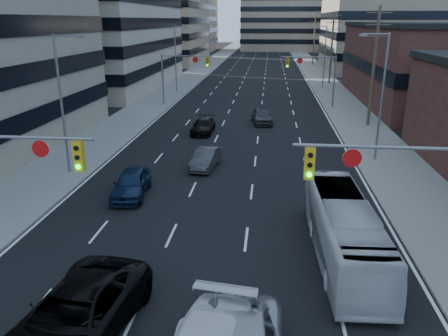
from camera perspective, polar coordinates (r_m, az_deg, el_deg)
name	(u,v)px	position (r m, az deg, el deg)	size (l,w,h in m)	color
road_surface	(262,54)	(136.77, 4.95, 14.65)	(18.00, 300.00, 0.02)	black
sidewalk_left	(224,53)	(137.47, -0.01, 14.76)	(5.00, 300.00, 0.15)	slate
sidewalk_right	(300,54)	(137.02, 9.92, 14.48)	(5.00, 300.00, 0.15)	slate
office_left_far	(158,28)	(109.69, -8.56, 17.68)	(20.00, 30.00, 16.00)	gray
storefront_right_mid	(447,66)	(60.53, 27.15, 11.78)	(20.00, 30.00, 9.00)	#472119
office_right_far	(383,34)	(97.04, 20.04, 16.09)	(22.00, 28.00, 14.00)	gray
bg_block_left	(176,19)	(149.56, -6.25, 18.79)	(24.00, 24.00, 20.00)	#ADA089
bg_block_right	(373,33)	(139.56, 18.83, 16.31)	(22.00, 22.00, 12.00)	gray
signal_near_right	(408,190)	(16.13, 22.86, -2.63)	(6.59, 0.33, 6.00)	slate
signal_far_left	(182,69)	(52.70, -5.57, 12.73)	(6.09, 0.33, 6.00)	slate
signal_far_right	(314,71)	(51.92, 11.71, 12.35)	(6.09, 0.33, 6.00)	slate
utility_pole_block	(374,66)	(43.64, 18.99, 12.52)	(2.20, 0.28, 11.00)	#4C3D2D
utility_pole_midblock	(332,47)	(73.13, 13.90, 15.14)	(2.20, 0.28, 11.00)	#4C3D2D
utility_pole_distant	(314,39)	(102.91, 11.70, 16.21)	(2.20, 0.28, 11.00)	#4C3D2D
streetlight_left_near	(63,99)	(29.80, -20.25, 8.47)	(2.03, 0.22, 9.00)	slate
streetlight_left_mid	(177,56)	(62.93, -6.21, 14.38)	(2.03, 0.22, 9.00)	slate
streetlight_left_far	(210,43)	(97.38, -1.83, 16.01)	(2.03, 0.22, 9.00)	slate
streetlight_right_near	(380,92)	(32.67, 19.73, 9.35)	(2.03, 0.22, 9.00)	slate
streetlight_right_far	(324,54)	(67.00, 12.89, 14.29)	(2.03, 0.22, 9.00)	slate
black_pickup	(76,316)	(15.36, -18.78, -17.83)	(2.98, 6.47, 1.80)	black
transit_bus	(344,230)	(19.45, 15.35, -7.81)	(2.22, 9.49, 2.64)	silver
sedan_blue	(131,183)	(26.04, -12.03, -1.94)	(1.82, 4.53, 1.54)	#0D1D36
sedan_grey_center	(206,159)	(30.35, -2.42, 1.24)	(1.40, 4.01, 1.32)	#353538
sedan_black_far	(203,126)	(39.87, -2.75, 5.51)	(1.82, 4.47, 1.30)	black
sedan_grey_right	(262,116)	(43.79, 4.97, 6.81)	(1.79, 4.45, 1.52)	#37373A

